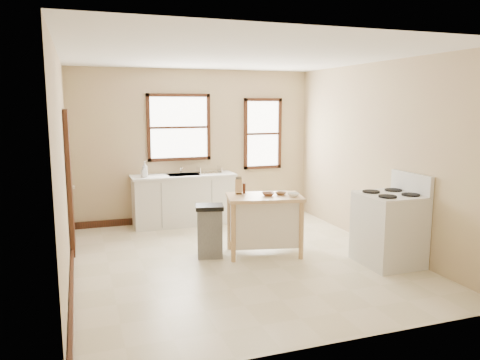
{
  "coord_description": "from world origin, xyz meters",
  "views": [
    {
      "loc": [
        -2.07,
        -5.99,
        2.17
      ],
      "look_at": [
        0.16,
        0.4,
        1.07
      ],
      "focal_mm": 35.0,
      "sensor_mm": 36.0,
      "label": 1
    }
  ],
  "objects_px": {
    "soap_bottle_a": "(145,169)",
    "soap_bottle_b": "(144,172)",
    "kitchen_island": "(264,225)",
    "bowl_a": "(268,194)",
    "dish_rack": "(209,170)",
    "pepper_grinder": "(244,188)",
    "knife_block": "(239,187)",
    "trash_bin": "(210,231)",
    "bowl_c": "(293,195)",
    "bowl_b": "(281,193)",
    "gas_stove": "(389,219)"
  },
  "relations": [
    {
      "from": "soap_bottle_a",
      "to": "soap_bottle_b",
      "type": "height_order",
      "value": "soap_bottle_a"
    },
    {
      "from": "kitchen_island",
      "to": "bowl_a",
      "type": "xyz_separation_m",
      "value": [
        0.05,
        -0.02,
        0.46
      ]
    },
    {
      "from": "dish_rack",
      "to": "pepper_grinder",
      "type": "xyz_separation_m",
      "value": [
        0.04,
        -1.81,
        -0.03
      ]
    },
    {
      "from": "soap_bottle_a",
      "to": "kitchen_island",
      "type": "relative_size",
      "value": 0.25
    },
    {
      "from": "knife_block",
      "to": "bowl_a",
      "type": "height_order",
      "value": "knife_block"
    },
    {
      "from": "knife_block",
      "to": "trash_bin",
      "type": "bearing_deg",
      "value": -146.48
    },
    {
      "from": "bowl_c",
      "to": "soap_bottle_a",
      "type": "bearing_deg",
      "value": 128.3
    },
    {
      "from": "kitchen_island",
      "to": "bowl_b",
      "type": "xyz_separation_m",
      "value": [
        0.25,
        -0.02,
        0.45
      ]
    },
    {
      "from": "kitchen_island",
      "to": "pepper_grinder",
      "type": "height_order",
      "value": "pepper_grinder"
    },
    {
      "from": "knife_block",
      "to": "soap_bottle_a",
      "type": "bearing_deg",
      "value": 142.38
    },
    {
      "from": "pepper_grinder",
      "to": "bowl_b",
      "type": "height_order",
      "value": "pepper_grinder"
    },
    {
      "from": "bowl_b",
      "to": "bowl_a",
      "type": "bearing_deg",
      "value": 178.08
    },
    {
      "from": "soap_bottle_b",
      "to": "kitchen_island",
      "type": "bearing_deg",
      "value": -65.9
    },
    {
      "from": "trash_bin",
      "to": "dish_rack",
      "type": "bearing_deg",
      "value": 87.53
    },
    {
      "from": "kitchen_island",
      "to": "knife_block",
      "type": "bearing_deg",
      "value": 153.84
    },
    {
      "from": "bowl_c",
      "to": "gas_stove",
      "type": "xyz_separation_m",
      "value": [
        1.08,
        -0.74,
        -0.27
      ]
    },
    {
      "from": "bowl_a",
      "to": "bowl_c",
      "type": "xyz_separation_m",
      "value": [
        0.31,
        -0.19,
        0.0
      ]
    },
    {
      "from": "soap_bottle_b",
      "to": "kitchen_island",
      "type": "height_order",
      "value": "soap_bottle_b"
    },
    {
      "from": "trash_bin",
      "to": "kitchen_island",
      "type": "bearing_deg",
      "value": 2.99
    },
    {
      "from": "bowl_b",
      "to": "dish_rack",
      "type": "bearing_deg",
      "value": 103.51
    },
    {
      "from": "kitchen_island",
      "to": "bowl_b",
      "type": "relative_size",
      "value": 6.75
    },
    {
      "from": "knife_block",
      "to": "gas_stove",
      "type": "xyz_separation_m",
      "value": [
        1.75,
        -1.2,
        -0.35
      ]
    },
    {
      "from": "knife_block",
      "to": "pepper_grinder",
      "type": "bearing_deg",
      "value": 27.3
    },
    {
      "from": "gas_stove",
      "to": "pepper_grinder",
      "type": "bearing_deg",
      "value": 143.93
    },
    {
      "from": "soap_bottle_a",
      "to": "bowl_c",
      "type": "distance_m",
      "value": 2.87
    },
    {
      "from": "dish_rack",
      "to": "bowl_b",
      "type": "height_order",
      "value": "dish_rack"
    },
    {
      "from": "pepper_grinder",
      "to": "bowl_c",
      "type": "relative_size",
      "value": 0.93
    },
    {
      "from": "knife_block",
      "to": "trash_bin",
      "type": "xyz_separation_m",
      "value": [
        -0.48,
        -0.11,
        -0.59
      ]
    },
    {
      "from": "bowl_c",
      "to": "gas_stove",
      "type": "distance_m",
      "value": 1.34
    },
    {
      "from": "bowl_a",
      "to": "knife_block",
      "type": "bearing_deg",
      "value": 143.62
    },
    {
      "from": "bowl_b",
      "to": "trash_bin",
      "type": "bearing_deg",
      "value": 171.11
    },
    {
      "from": "dish_rack",
      "to": "bowl_c",
      "type": "distance_m",
      "value": 2.36
    },
    {
      "from": "soap_bottle_a",
      "to": "knife_block",
      "type": "distance_m",
      "value": 2.11
    },
    {
      "from": "knife_block",
      "to": "bowl_b",
      "type": "xyz_separation_m",
      "value": [
        0.56,
        -0.27,
        -0.08
      ]
    },
    {
      "from": "dish_rack",
      "to": "gas_stove",
      "type": "xyz_separation_m",
      "value": [
        1.7,
        -3.02,
        -0.35
      ]
    },
    {
      "from": "soap_bottle_a",
      "to": "soap_bottle_b",
      "type": "bearing_deg",
      "value": -115.9
    },
    {
      "from": "bowl_a",
      "to": "gas_stove",
      "type": "bearing_deg",
      "value": -33.89
    },
    {
      "from": "knife_block",
      "to": "bowl_a",
      "type": "bearing_deg",
      "value": -15.71
    },
    {
      "from": "soap_bottle_a",
      "to": "dish_rack",
      "type": "bearing_deg",
      "value": -0.2
    },
    {
      "from": "pepper_grinder",
      "to": "bowl_a",
      "type": "relative_size",
      "value": 0.79
    },
    {
      "from": "knife_block",
      "to": "bowl_b",
      "type": "distance_m",
      "value": 0.62
    },
    {
      "from": "trash_bin",
      "to": "bowl_a",
      "type": "bearing_deg",
      "value": 2.39
    },
    {
      "from": "soap_bottle_b",
      "to": "trash_bin",
      "type": "xyz_separation_m",
      "value": [
        0.66,
        -1.85,
        -0.63
      ]
    },
    {
      "from": "knife_block",
      "to": "trash_bin",
      "type": "distance_m",
      "value": 0.77
    },
    {
      "from": "soap_bottle_b",
      "to": "dish_rack",
      "type": "xyz_separation_m",
      "value": [
        1.19,
        0.08,
        -0.04
      ]
    },
    {
      "from": "soap_bottle_b",
      "to": "gas_stove",
      "type": "distance_m",
      "value": 4.14
    },
    {
      "from": "soap_bottle_b",
      "to": "dish_rack",
      "type": "height_order",
      "value": "soap_bottle_b"
    },
    {
      "from": "dish_rack",
      "to": "bowl_a",
      "type": "xyz_separation_m",
      "value": [
        0.3,
        -2.08,
        -0.08
      ]
    },
    {
      "from": "knife_block",
      "to": "pepper_grinder",
      "type": "height_order",
      "value": "knife_block"
    },
    {
      "from": "bowl_c",
      "to": "pepper_grinder",
      "type": "bearing_deg",
      "value": 141.14
    }
  ]
}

